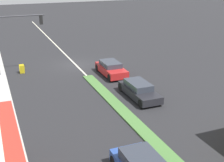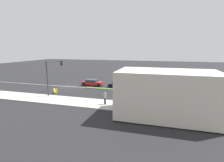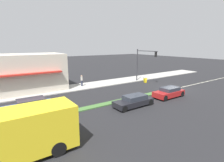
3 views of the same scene
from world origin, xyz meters
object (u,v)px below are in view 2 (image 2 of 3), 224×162
object	(u,v)px
traffic_signal_main	(52,71)
delivery_truck	(181,80)
suv_grey	(196,89)
coupe_blue	(171,93)
pedestrian	(105,98)
warning_aframe_sign	(56,91)
hatchback_red	(92,83)
sedan_dark	(120,84)

from	to	relation	value
traffic_signal_main	delivery_truck	size ratio (longest dim) A/B	0.75
suv_grey	coupe_blue	distance (m)	6.18
suv_grey	delivery_truck	bearing A→B (deg)	-140.30
pedestrian	warning_aframe_sign	world-z (taller)	pedestrian
traffic_signal_main	warning_aframe_sign	size ratio (longest dim) A/B	6.69
pedestrian	hatchback_red	bearing A→B (deg)	-149.96
traffic_signal_main	warning_aframe_sign	bearing A→B (deg)	-174.65
coupe_blue	traffic_signal_main	bearing A→B (deg)	-78.20
pedestrian	warning_aframe_sign	xyz separation A→B (m)	(-3.64, -10.14, -0.59)
hatchback_red	coupe_blue	bearing A→B (deg)	73.90
traffic_signal_main	pedestrian	distance (m)	10.91
traffic_signal_main	coupe_blue	distance (m)	19.46
delivery_truck	traffic_signal_main	bearing A→B (deg)	-61.86
hatchback_red	coupe_blue	world-z (taller)	coupe_blue
warning_aframe_sign	delivery_truck	bearing A→B (deg)	116.68
warning_aframe_sign	sedan_dark	xyz separation A→B (m)	(-7.69, 9.41, 0.16)
traffic_signal_main	suv_grey	world-z (taller)	traffic_signal_main
coupe_blue	hatchback_red	bearing A→B (deg)	-106.10
delivery_truck	sedan_dark	world-z (taller)	delivery_truck
delivery_truck	sedan_dark	xyz separation A→B (m)	(2.80, -11.45, -0.88)
traffic_signal_main	coupe_blue	world-z (taller)	traffic_signal_main
pedestrian	warning_aframe_sign	bearing A→B (deg)	-109.74
pedestrian	sedan_dark	bearing A→B (deg)	-176.30
delivery_truck	coupe_blue	size ratio (longest dim) A/B	1.66
suv_grey	sedan_dark	distance (m)	13.77
traffic_signal_main	delivery_truck	bearing A→B (deg)	118.14
coupe_blue	warning_aframe_sign	bearing A→B (deg)	-80.11
traffic_signal_main	delivery_truck	distance (m)	23.72
warning_aframe_sign	coupe_blue	world-z (taller)	coupe_blue
sedan_dark	coupe_blue	distance (m)	10.40
pedestrian	suv_grey	bearing A→B (deg)	130.97
delivery_truck	warning_aframe_sign	bearing A→B (deg)	-63.32
sedan_dark	coupe_blue	bearing A→B (deg)	64.98
warning_aframe_sign	suv_grey	xyz separation A→B (m)	(-7.69, 23.19, 0.17)
traffic_signal_main	warning_aframe_sign	distance (m)	3.53
suv_grey	coupe_blue	world-z (taller)	coupe_blue
delivery_truck	sedan_dark	bearing A→B (deg)	-76.26
suv_grey	sedan_dark	xyz separation A→B (m)	(0.00, -13.77, -0.01)
warning_aframe_sign	sedan_dark	bearing A→B (deg)	129.23
pedestrian	sedan_dark	distance (m)	11.36
traffic_signal_main	warning_aframe_sign	world-z (taller)	traffic_signal_main
pedestrian	delivery_truck	bearing A→B (deg)	142.81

